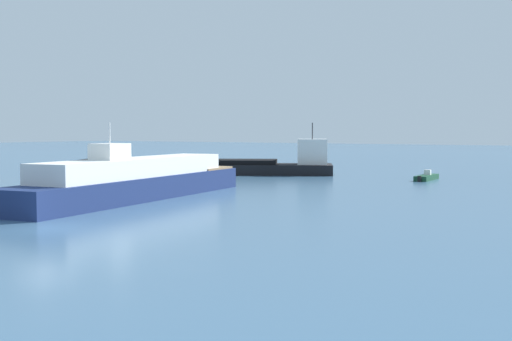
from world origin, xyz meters
The scene contains 4 objects.
ground_plane centered at (0.00, 0.00, 0.00)m, with size 400.00×400.00×0.00m, color #3D607F.
cargo_barge centered at (-18.91, 37.47, 0.91)m, with size 30.12×19.62×5.73m.
white_riverboat centered at (-5.94, 13.18, 1.37)m, with size 7.62×24.79×5.43m.
fishing_skiff centered at (5.50, 42.28, 0.27)m, with size 1.62×5.41×0.99m.
Camera 1 is at (26.79, -22.07, 4.92)m, focal length 46.86 mm.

